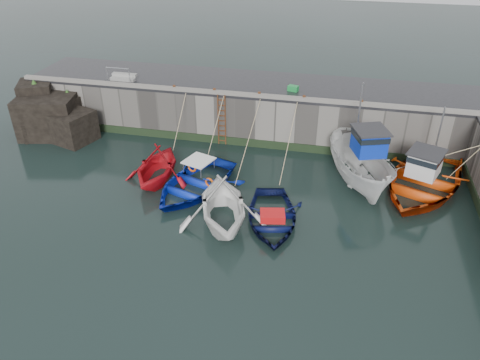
% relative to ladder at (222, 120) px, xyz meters
% --- Properties ---
extents(ground, '(120.00, 120.00, 0.00)m').
position_rel_ladder_xyz_m(ground, '(2.00, -9.91, -1.59)').
color(ground, black).
rests_on(ground, ground).
extents(quay_back, '(30.00, 5.00, 3.00)m').
position_rel_ladder_xyz_m(quay_back, '(2.00, 2.59, -0.09)').
color(quay_back, slate).
rests_on(quay_back, ground).
extents(road_back, '(30.00, 5.00, 0.16)m').
position_rel_ladder_xyz_m(road_back, '(2.00, 2.59, 1.49)').
color(road_back, black).
rests_on(road_back, quay_back).
extents(kerb_back, '(30.00, 0.30, 0.20)m').
position_rel_ladder_xyz_m(kerb_back, '(2.00, 0.24, 1.67)').
color(kerb_back, slate).
rests_on(kerb_back, road_back).
extents(algae_back, '(30.00, 0.08, 0.50)m').
position_rel_ladder_xyz_m(algae_back, '(2.00, 0.05, -1.34)').
color(algae_back, black).
rests_on(algae_back, ground).
extents(rock_outcrop, '(5.85, 4.24, 3.41)m').
position_rel_ladder_xyz_m(rock_outcrop, '(-10.92, -0.80, -0.33)').
color(rock_outcrop, black).
rests_on(rock_outcrop, ground).
extents(ladder, '(0.51, 0.08, 3.20)m').
position_rel_ladder_xyz_m(ladder, '(0.00, 0.00, 0.00)').
color(ladder, '#3F1E0F').
rests_on(ladder, ground).
extents(boat_near_white, '(3.78, 4.37, 2.30)m').
position_rel_ladder_xyz_m(boat_near_white, '(-2.33, -4.90, -1.59)').
color(boat_near_white, red).
rests_on(boat_near_white, ground).
extents(boat_near_white_rope, '(0.04, 3.59, 3.10)m').
position_rel_ladder_xyz_m(boat_near_white_rope, '(-2.33, -1.16, -1.59)').
color(boat_near_white_rope, tan).
rests_on(boat_near_white_rope, ground).
extents(boat_near_blue, '(5.71, 6.73, 1.18)m').
position_rel_ladder_xyz_m(boat_near_blue, '(-0.13, -5.37, -1.59)').
color(boat_near_blue, '#0B25B0').
rests_on(boat_near_blue, ground).
extents(boat_near_blue_rope, '(0.04, 3.94, 3.10)m').
position_rel_ladder_xyz_m(boat_near_blue_rope, '(-0.13, -1.39, -1.59)').
color(boat_near_blue_rope, tan).
rests_on(boat_near_blue_rope, ground).
extents(boat_near_blacktrim, '(5.85, 6.27, 2.69)m').
position_rel_ladder_xyz_m(boat_near_blacktrim, '(2.07, -7.92, -1.59)').
color(boat_near_blacktrim, white).
rests_on(boat_near_blacktrim, ground).
extents(boat_near_blacktrim_rope, '(0.04, 6.09, 3.10)m').
position_rel_ladder_xyz_m(boat_near_blacktrim_rope, '(2.07, -2.67, -1.59)').
color(boat_near_blacktrim_rope, tan).
rests_on(boat_near_blacktrim_rope, ground).
extents(boat_near_navy, '(4.38, 5.46, 1.01)m').
position_rel_ladder_xyz_m(boat_near_navy, '(4.27, -7.34, -1.59)').
color(boat_near_navy, '#090F38').
rests_on(boat_near_navy, ground).
extents(boat_near_navy_rope, '(0.04, 5.57, 3.10)m').
position_rel_ladder_xyz_m(boat_near_navy_rope, '(4.27, -2.38, -1.59)').
color(boat_near_navy_rope, tan).
rests_on(boat_near_navy_rope, ground).
extents(boat_far_white, '(4.40, 6.84, 5.47)m').
position_rel_ladder_xyz_m(boat_far_white, '(8.27, -2.89, -0.55)').
color(boat_far_white, silver).
rests_on(boat_far_white, ground).
extents(boat_far_orange, '(7.59, 8.71, 4.51)m').
position_rel_ladder_xyz_m(boat_far_orange, '(11.49, -2.75, -1.11)').
color(boat_far_orange, '#DA420B').
rests_on(boat_far_orange, ground).
extents(fish_crate, '(0.68, 0.52, 0.32)m').
position_rel_ladder_xyz_m(fish_crate, '(4.00, 1.70, 1.73)').
color(fish_crate, '#178236').
rests_on(fish_crate, road_back).
extents(railing, '(1.60, 1.05, 1.00)m').
position_rel_ladder_xyz_m(railing, '(-6.75, 1.33, 1.77)').
color(railing, '#A5A8AD').
rests_on(railing, road_back).
extents(bollard_a, '(0.18, 0.18, 0.28)m').
position_rel_ladder_xyz_m(bollard_a, '(-3.00, 0.34, 1.71)').
color(bollard_a, '#3F1E0F').
rests_on(bollard_a, road_back).
extents(bollard_b, '(0.18, 0.18, 0.28)m').
position_rel_ladder_xyz_m(bollard_b, '(-0.50, 0.34, 1.71)').
color(bollard_b, '#3F1E0F').
rests_on(bollard_b, road_back).
extents(bollard_c, '(0.18, 0.18, 0.28)m').
position_rel_ladder_xyz_m(bollard_c, '(2.20, 0.34, 1.71)').
color(bollard_c, '#3F1E0F').
rests_on(bollard_c, road_back).
extents(bollard_d, '(0.18, 0.18, 0.28)m').
position_rel_ladder_xyz_m(bollard_d, '(4.80, 0.34, 1.71)').
color(bollard_d, '#3F1E0F').
rests_on(bollard_d, road_back).
extents(bollard_e, '(0.18, 0.18, 0.28)m').
position_rel_ladder_xyz_m(bollard_e, '(8.00, 0.34, 1.71)').
color(bollard_e, '#3F1E0F').
rests_on(bollard_e, road_back).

